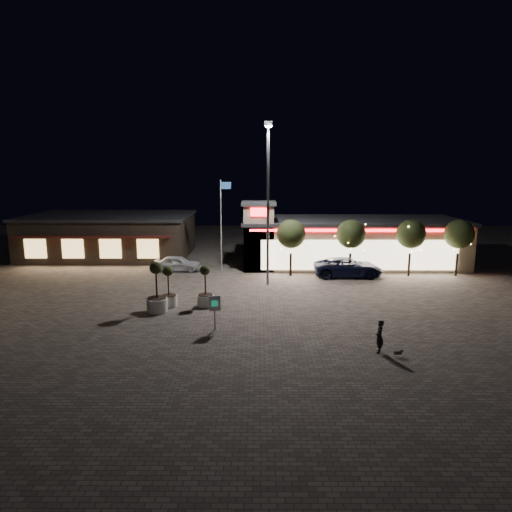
{
  "coord_description": "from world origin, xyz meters",
  "views": [
    {
      "loc": [
        1.28,
        -26.68,
        9.0
      ],
      "look_at": [
        1.1,
        6.0,
        2.66
      ],
      "focal_mm": 32.0,
      "sensor_mm": 36.0,
      "label": 1
    }
  ],
  "objects_px": {
    "valet_sign": "(215,306)",
    "planter_left": "(169,294)",
    "pickup_truck": "(348,267)",
    "pedestrian": "(379,337)",
    "planter_mid": "(157,297)",
    "white_sedan": "(178,263)"
  },
  "relations": [
    {
      "from": "pickup_truck",
      "to": "valet_sign",
      "type": "height_order",
      "value": "valet_sign"
    },
    {
      "from": "planter_left",
      "to": "planter_mid",
      "type": "relative_size",
      "value": 0.83
    },
    {
      "from": "white_sedan",
      "to": "pedestrian",
      "type": "relative_size",
      "value": 2.48
    },
    {
      "from": "pickup_truck",
      "to": "pedestrian",
      "type": "relative_size",
      "value": 3.47
    },
    {
      "from": "pedestrian",
      "to": "planter_left",
      "type": "bearing_deg",
      "value": -105.52
    },
    {
      "from": "pickup_truck",
      "to": "pedestrian",
      "type": "bearing_deg",
      "value": 175.11
    },
    {
      "from": "pickup_truck",
      "to": "white_sedan",
      "type": "distance_m",
      "value": 14.81
    },
    {
      "from": "pedestrian",
      "to": "white_sedan",
      "type": "bearing_deg",
      "value": -126.99
    },
    {
      "from": "pickup_truck",
      "to": "valet_sign",
      "type": "bearing_deg",
      "value": 142.89
    },
    {
      "from": "pickup_truck",
      "to": "white_sedan",
      "type": "bearing_deg",
      "value": 83.08
    },
    {
      "from": "white_sedan",
      "to": "planter_left",
      "type": "relative_size",
      "value": 1.51
    },
    {
      "from": "pedestrian",
      "to": "planter_mid",
      "type": "relative_size",
      "value": 0.51
    },
    {
      "from": "pickup_truck",
      "to": "pedestrian",
      "type": "height_order",
      "value": "pedestrian"
    },
    {
      "from": "pickup_truck",
      "to": "pedestrian",
      "type": "xyz_separation_m",
      "value": [
        -1.56,
        -16.08,
        0.03
      ]
    },
    {
      "from": "pedestrian",
      "to": "planter_mid",
      "type": "distance_m",
      "value": 13.97
    },
    {
      "from": "pedestrian",
      "to": "pickup_truck",
      "type": "bearing_deg",
      "value": -168.58
    },
    {
      "from": "planter_left",
      "to": "pedestrian",
      "type": "bearing_deg",
      "value": -32.48
    },
    {
      "from": "pickup_truck",
      "to": "planter_left",
      "type": "distance_m",
      "value": 15.91
    },
    {
      "from": "pickup_truck",
      "to": "planter_mid",
      "type": "relative_size",
      "value": 1.77
    },
    {
      "from": "pedestrian",
      "to": "valet_sign",
      "type": "xyz_separation_m",
      "value": [
        -8.43,
        3.18,
        0.56
      ]
    },
    {
      "from": "valet_sign",
      "to": "planter_left",
      "type": "bearing_deg",
      "value": 128.25
    },
    {
      "from": "white_sedan",
      "to": "valet_sign",
      "type": "relative_size",
      "value": 2.07
    }
  ]
}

